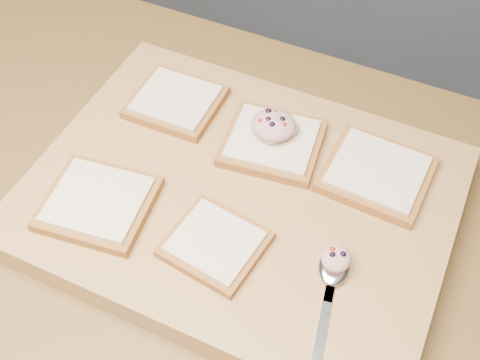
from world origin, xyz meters
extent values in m
cube|color=brown|center=(0.00, 0.00, 0.87)|extent=(2.00, 0.80, 0.06)
cube|color=tan|center=(-0.14, 0.05, 0.92)|extent=(0.53, 0.41, 0.04)
cube|color=#955726|center=(-0.28, 0.15, 0.95)|extent=(0.12, 0.11, 0.01)
cube|color=#FFE5C2|center=(-0.28, 0.15, 0.96)|extent=(0.11, 0.10, 0.00)
cube|color=#955726|center=(-0.13, 0.14, 0.95)|extent=(0.14, 0.13, 0.01)
cube|color=#FFE5C2|center=(-0.13, 0.14, 0.96)|extent=(0.12, 0.11, 0.00)
cube|color=#955726|center=(0.02, 0.15, 0.95)|extent=(0.14, 0.13, 0.01)
cube|color=#FFE5C2|center=(0.02, 0.15, 0.96)|extent=(0.12, 0.11, 0.00)
cube|color=#955726|center=(-0.28, -0.05, 0.95)|extent=(0.14, 0.14, 0.01)
cube|color=#FFE5C2|center=(-0.28, -0.05, 0.96)|extent=(0.13, 0.12, 0.00)
cube|color=#955726|center=(-0.13, -0.04, 0.95)|extent=(0.12, 0.11, 0.01)
cube|color=#FFE5C2|center=(-0.13, -0.04, 0.96)|extent=(0.10, 0.10, 0.00)
ellipsoid|color=#D8908A|center=(-0.13, 0.15, 0.97)|extent=(0.06, 0.06, 0.03)
sphere|color=black|center=(-0.12, 0.15, 0.99)|extent=(0.01, 0.01, 0.01)
sphere|color=black|center=(-0.14, 0.16, 0.99)|extent=(0.01, 0.01, 0.01)
sphere|color=black|center=(-0.13, 0.14, 0.99)|extent=(0.01, 0.01, 0.01)
sphere|color=black|center=(-0.14, 0.14, 0.99)|extent=(0.01, 0.01, 0.01)
sphere|color=#A5140C|center=(-0.11, 0.15, 0.98)|extent=(0.01, 0.01, 0.01)
sphere|color=#A5140C|center=(-0.13, 0.16, 0.98)|extent=(0.01, 0.01, 0.01)
sphere|color=#A5140C|center=(-0.15, 0.14, 0.98)|extent=(0.01, 0.01, 0.01)
ellipsoid|color=silver|center=(0.01, 0.00, 0.95)|extent=(0.05, 0.06, 0.01)
cube|color=silver|center=(0.02, -0.03, 0.94)|extent=(0.02, 0.04, 0.00)
cube|color=silver|center=(0.03, -0.09, 0.94)|extent=(0.03, 0.14, 0.00)
ellipsoid|color=#D8908A|center=(0.01, 0.00, 0.96)|extent=(0.03, 0.04, 0.02)
sphere|color=black|center=(0.02, 0.00, 0.97)|extent=(0.01, 0.01, 0.01)
sphere|color=black|center=(0.01, -0.01, 0.97)|extent=(0.01, 0.01, 0.01)
sphere|color=#A5140C|center=(0.01, 0.00, 0.97)|extent=(0.01, 0.01, 0.01)
camera|label=1|loc=(0.06, -0.37, 1.56)|focal=45.00mm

